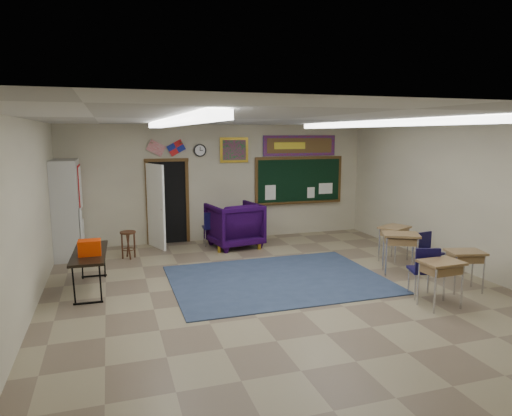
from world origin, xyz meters
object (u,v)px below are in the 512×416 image
object	(u,v)px
folding_table	(90,269)
wooden_stool	(128,244)
student_desk_front_right	(394,242)
wingback_armchair	(234,225)
student_desk_front_left	(400,251)

from	to	relation	value
folding_table	wooden_stool	size ratio (longest dim) A/B	2.78
student_desk_front_right	wooden_stool	distance (m)	5.89
wingback_armchair	student_desk_front_left	xyz separation A→B (m)	(2.53, -3.20, -0.08)
student_desk_front_left	folding_table	bearing A→B (deg)	-162.80
folding_table	wooden_stool	world-z (taller)	folding_table
student_desk_front_left	student_desk_front_right	size ratio (longest dim) A/B	1.07
wingback_armchair	wooden_stool	distance (m)	2.59
student_desk_front_left	folding_table	xyz separation A→B (m)	(-5.82, 0.91, -0.08)
wingback_armchair	student_desk_front_left	world-z (taller)	wingback_armchair
student_desk_front_right	wooden_stool	bearing A→B (deg)	134.13
student_desk_front_right	wooden_stool	size ratio (longest dim) A/B	1.29
wingback_armchair	student_desk_front_right	bearing A→B (deg)	132.16
student_desk_front_right	folding_table	bearing A→B (deg)	153.61
student_desk_front_left	folding_table	world-z (taller)	folding_table
wingback_armchair	folding_table	bearing A→B (deg)	25.10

